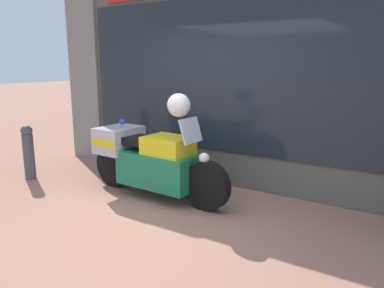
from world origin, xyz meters
The scene contains 6 objects.
ground_plane centered at (0.00, 0.00, 0.00)m, with size 60.00×60.00×0.00m, color #9E6B56.
shop_building centered at (-0.38, 2.00, 1.66)m, with size 6.80×0.55×3.30m.
window_display centered at (0.31, 2.03, 0.47)m, with size 5.59×0.30×1.98m.
paramedic_motorcycle centered at (-0.60, 0.79, 0.54)m, with size 2.37×0.67×1.20m.
white_helmet centered at (-0.06, 0.78, 1.35)m, with size 0.31×0.31×0.31m, color white.
street_bollard centered at (-2.77, 0.31, 0.47)m, with size 0.18×0.18×0.90m.
Camera 1 is at (2.76, -3.21, 1.90)m, focal length 35.00 mm.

